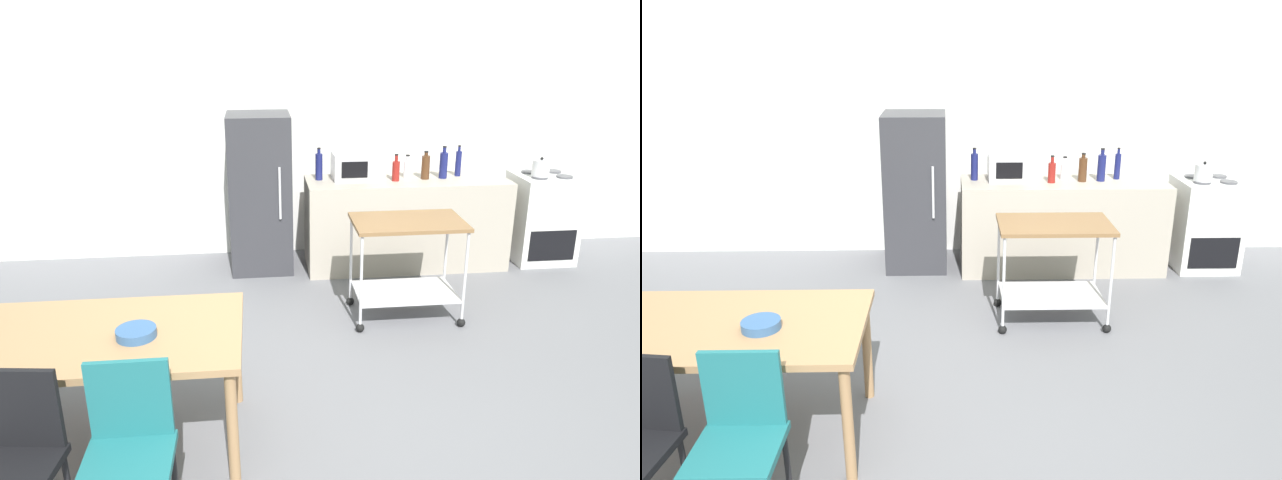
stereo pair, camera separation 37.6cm
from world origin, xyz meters
The scene contains 18 objects.
ground_plane centered at (0.00, 0.00, 0.00)m, with size 12.00×12.00×0.00m, color slate.
back_wall centered at (0.00, 3.20, 1.45)m, with size 8.40×0.12×2.90m, color white.
kitchen_counter centered at (0.90, 2.60, 0.45)m, with size 2.00×0.64×0.90m, color #A89E8E.
dining_table centered at (-1.45, -0.03, 0.67)m, with size 1.50×0.90×0.75m.
chair_teal centered at (-1.21, -0.69, 0.52)m, with size 0.40×0.40×0.89m.
chair_black centered at (-1.71, -0.71, 0.52)m, with size 0.45×0.45×0.89m.
stove_oven centered at (2.35, 2.62, 0.45)m, with size 0.60×0.61×0.92m.
refrigerator centered at (-0.55, 2.70, 0.78)m, with size 0.60×0.63×1.55m.
kitchen_cart centered at (0.62, 1.45, 0.57)m, with size 0.91×0.57×0.85m.
bottle_wine centered at (0.03, 2.68, 1.04)m, with size 0.07×0.07×0.32m.
microwave centered at (0.40, 2.69, 1.03)m, with size 0.46×0.35×0.26m.
bottle_sparkling_water centered at (0.77, 2.56, 1.01)m, with size 0.07×0.07×0.26m.
bottle_hot_sauce centered at (0.92, 2.68, 0.99)m, with size 0.08×0.08×0.23m.
bottle_soda centered at (1.08, 2.61, 1.02)m, with size 0.08×0.08×0.28m.
bottle_soy_sauce centered at (1.26, 2.62, 1.04)m, with size 0.08×0.08×0.32m.
bottle_olive_oil centered at (1.44, 2.70, 1.03)m, with size 0.06×0.06×0.31m.
fruit_bowl centered at (-1.26, -0.09, 0.78)m, with size 0.21×0.21×0.05m, color #33598C.
kettle centered at (2.23, 2.52, 1.00)m, with size 0.24×0.17×0.19m.
Camera 1 is at (-0.59, -3.02, 2.31)m, focal length 33.52 mm.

